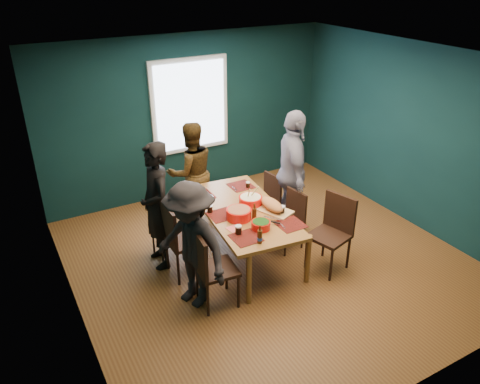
% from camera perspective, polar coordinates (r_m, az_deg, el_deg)
% --- Properties ---
extents(room, '(5.01, 5.01, 2.71)m').
position_cam_1_polar(room, '(6.07, 2.38, 3.81)').
color(room, brown).
rests_on(room, ground).
extents(dining_table, '(1.18, 2.04, 0.74)m').
position_cam_1_polar(dining_table, '(6.23, 0.38, -2.69)').
color(dining_table, olive).
rests_on(dining_table, floor).
extents(chair_left_far, '(0.39, 0.39, 0.82)m').
position_cam_1_polar(chair_left_far, '(6.41, -9.52, -4.17)').
color(chair_left_far, black).
rests_on(chair_left_far, floor).
extents(chair_left_mid, '(0.47, 0.47, 1.02)m').
position_cam_1_polar(chair_left_mid, '(5.96, -7.52, -5.26)').
color(chair_left_mid, black).
rests_on(chair_left_mid, floor).
extents(chair_left_near, '(0.49, 0.49, 0.98)m').
position_cam_1_polar(chair_left_near, '(5.44, -3.77, -8.80)').
color(chair_left_near, black).
rests_on(chair_left_near, floor).
extents(chair_right_far, '(0.43, 0.43, 0.83)m').
position_cam_1_polar(chair_right_far, '(7.08, 3.42, -0.62)').
color(chair_right_far, black).
rests_on(chair_right_far, floor).
extents(chair_right_mid, '(0.43, 0.43, 0.84)m').
position_cam_1_polar(chair_right_mid, '(6.60, 6.25, -2.84)').
color(chair_right_mid, black).
rests_on(chair_right_mid, floor).
extents(chair_right_near, '(0.57, 0.57, 1.02)m').
position_cam_1_polar(chair_right_near, '(6.21, 11.38, -4.18)').
color(chair_right_near, black).
rests_on(chair_right_near, floor).
extents(person_far_left, '(0.45, 0.65, 1.73)m').
position_cam_1_polar(person_far_left, '(6.11, -10.10, -1.72)').
color(person_far_left, black).
rests_on(person_far_left, floor).
extents(person_back, '(0.80, 0.63, 1.58)m').
position_cam_1_polar(person_back, '(7.18, -5.96, 2.42)').
color(person_back, black).
rests_on(person_back, floor).
extents(person_right, '(0.83, 1.18, 1.86)m').
position_cam_1_polar(person_right, '(6.83, 6.40, 2.34)').
color(person_right, white).
rests_on(person_right, floor).
extents(person_near_left, '(0.92, 1.16, 1.57)m').
position_cam_1_polar(person_near_left, '(5.39, -6.01, -6.53)').
color(person_near_left, black).
rests_on(person_near_left, floor).
extents(bowl_salad, '(0.32, 0.32, 0.14)m').
position_cam_1_polar(bowl_salad, '(5.95, -0.14, -2.64)').
color(bowl_salad, red).
rests_on(bowl_salad, dining_table).
extents(bowl_dumpling, '(0.31, 0.31, 0.29)m').
position_cam_1_polar(bowl_dumpling, '(6.27, 1.28, -1.04)').
color(bowl_dumpling, red).
rests_on(bowl_dumpling, dining_table).
extents(bowl_herbs, '(0.24, 0.24, 0.10)m').
position_cam_1_polar(bowl_herbs, '(5.75, 2.55, -4.01)').
color(bowl_herbs, red).
rests_on(bowl_herbs, dining_table).
extents(cutting_board, '(0.47, 0.71, 0.15)m').
position_cam_1_polar(cutting_board, '(6.15, 3.89, -1.69)').
color(cutting_board, tan).
rests_on(cutting_board, dining_table).
extents(small_bowl, '(0.16, 0.16, 0.07)m').
position_cam_1_polar(small_bowl, '(6.52, -5.14, -0.37)').
color(small_bowl, black).
rests_on(small_bowl, dining_table).
extents(beer_bottle_a, '(0.06, 0.06, 0.23)m').
position_cam_1_polar(beer_bottle_a, '(5.46, 2.42, -5.46)').
color(beer_bottle_a, '#42200B').
rests_on(beer_bottle_a, dining_table).
extents(beer_bottle_b, '(0.06, 0.06, 0.22)m').
position_cam_1_polar(beer_bottle_b, '(5.93, 1.76, -2.61)').
color(beer_bottle_b, '#42200B').
rests_on(beer_bottle_b, dining_table).
extents(cola_glass_a, '(0.08, 0.08, 0.11)m').
position_cam_1_polar(cola_glass_a, '(5.63, -0.20, -4.59)').
color(cola_glass_a, black).
rests_on(cola_glass_a, dining_table).
extents(cola_glass_b, '(0.08, 0.08, 0.11)m').
position_cam_1_polar(cola_glass_b, '(6.09, 5.13, -2.14)').
color(cola_glass_b, black).
rests_on(cola_glass_b, dining_table).
extents(cola_glass_c, '(0.06, 0.06, 0.09)m').
position_cam_1_polar(cola_glass_c, '(6.76, 0.97, 0.92)').
color(cola_glass_c, black).
rests_on(cola_glass_c, dining_table).
extents(cola_glass_d, '(0.07, 0.07, 0.10)m').
position_cam_1_polar(cola_glass_d, '(6.11, -3.69, -2.02)').
color(cola_glass_d, black).
rests_on(cola_glass_d, dining_table).
extents(napkin_a, '(0.19, 0.19, 0.00)m').
position_cam_1_polar(napkin_a, '(6.40, 2.72, -1.16)').
color(napkin_a, '#E66162').
rests_on(napkin_a, dining_table).
extents(napkin_b, '(0.17, 0.17, 0.00)m').
position_cam_1_polar(napkin_b, '(5.77, -0.80, -4.49)').
color(napkin_b, '#E66162').
rests_on(napkin_b, dining_table).
extents(napkin_c, '(0.14, 0.14, 0.00)m').
position_cam_1_polar(napkin_c, '(5.86, 6.90, -4.17)').
color(napkin_c, '#E66162').
rests_on(napkin_c, dining_table).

